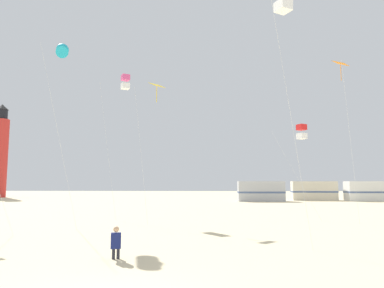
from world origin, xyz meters
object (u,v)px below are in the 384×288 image
(kite_box_scarlet, at_px, (302,132))
(rv_van_white, at_px, (369,191))
(kite_box_rainbow, at_px, (125,82))
(rv_van_silver, at_px, (261,191))
(kite_tube_cyan, at_px, (62,52))
(kite_flyer_standing, at_px, (116,242))
(rv_van_cream, at_px, (314,191))
(kite_diamond_gold, at_px, (156,91))
(kite_diamond_orange, at_px, (341,70))

(kite_box_scarlet, xyz_separation_m, rv_van_white, (15.75, 24.30, -5.15))
(kite_box_rainbow, xyz_separation_m, rv_van_silver, (14.02, 23.16, -9.20))
(kite_tube_cyan, bearing_deg, rv_van_white, 43.96)
(rv_van_white, bearing_deg, kite_tube_cyan, -137.33)
(rv_van_white, bearing_deg, kite_box_scarlet, -124.25)
(kite_box_scarlet, relative_size, rv_van_silver, 1.11)
(kite_flyer_standing, height_order, kite_tube_cyan, kite_tube_cyan)
(kite_box_rainbow, bearing_deg, kite_box_scarlet, 1.10)
(kite_box_scarlet, xyz_separation_m, rv_van_cream, (8.54, 26.23, -5.15))
(kite_box_scarlet, bearing_deg, kite_diamond_gold, -161.61)
(kite_tube_cyan, distance_m, rv_van_white, 45.47)
(kite_box_scarlet, distance_m, rv_van_cream, 28.06)
(kite_diamond_orange, bearing_deg, kite_box_rainbow, 167.21)
(rv_van_cream, relative_size, rv_van_white, 1.02)
(kite_box_rainbow, distance_m, kite_box_scarlet, 14.41)
(kite_diamond_orange, xyz_separation_m, kite_tube_cyan, (-18.05, -2.79, 0.53))
(kite_box_rainbow, height_order, kite_box_scarlet, kite_box_rainbow)
(kite_diamond_orange, xyz_separation_m, kite_box_scarlet, (-1.77, 3.81, -3.66))
(kite_diamond_orange, distance_m, rv_van_silver, 28.16)
(kite_flyer_standing, bearing_deg, rv_van_white, -137.04)
(rv_van_white, bearing_deg, rv_van_cream, 163.73)
(rv_van_silver, bearing_deg, rv_van_cream, 21.80)
(kite_diamond_orange, bearing_deg, rv_van_white, 63.55)
(kite_diamond_orange, height_order, kite_box_rainbow, kite_box_rainbow)
(kite_flyer_standing, xyz_separation_m, rv_van_cream, (18.98, 41.34, 0.78))
(kite_box_scarlet, height_order, rv_van_silver, kite_box_scarlet)
(kite_diamond_orange, bearing_deg, rv_van_silver, 93.38)
(kite_flyer_standing, height_order, kite_box_rainbow, kite_box_rainbow)
(kite_diamond_orange, relative_size, kite_box_scarlet, 1.53)
(kite_diamond_orange, distance_m, kite_tube_cyan, 18.28)
(kite_diamond_orange, distance_m, rv_van_white, 32.60)
(rv_van_silver, xyz_separation_m, rv_van_white, (15.56, 1.41, 0.00))
(kite_box_scarlet, xyz_separation_m, kite_diamond_gold, (-10.87, -3.62, 2.44))
(kite_box_rainbow, height_order, rv_van_white, kite_box_rainbow)
(kite_diamond_gold, distance_m, rv_van_cream, 36.40)
(rv_van_cream, bearing_deg, kite_box_rainbow, -125.87)
(kite_box_rainbow, relative_size, kite_diamond_gold, 1.17)
(kite_box_rainbow, relative_size, rv_van_silver, 1.74)
(kite_diamond_orange, bearing_deg, kite_box_scarlet, 114.94)
(kite_flyer_standing, distance_m, rv_van_cream, 45.49)
(kite_flyer_standing, distance_m, kite_diamond_gold, 14.22)
(kite_diamond_gold, xyz_separation_m, rv_van_silver, (11.07, 26.51, -7.59))
(rv_van_cream, bearing_deg, rv_van_silver, -153.93)
(rv_van_white, bearing_deg, rv_van_silver, -176.13)
(kite_diamond_orange, xyz_separation_m, rv_van_silver, (-1.58, 26.70, -8.81))
(kite_box_scarlet, xyz_separation_m, kite_tube_cyan, (-16.28, -6.60, 4.19))
(kite_diamond_gold, xyz_separation_m, rv_van_cream, (19.41, 29.84, -7.59))
(rv_van_silver, bearing_deg, kite_diamond_gold, -112.64)
(kite_flyer_standing, distance_m, kite_box_scarlet, 19.30)
(kite_tube_cyan, xyz_separation_m, rv_van_cream, (24.82, 32.82, -9.34))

